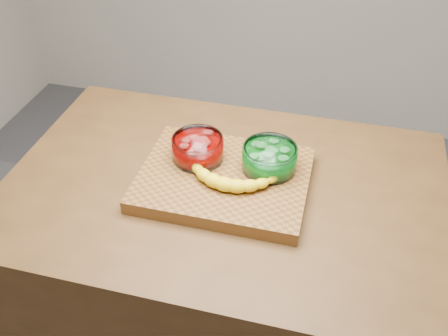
# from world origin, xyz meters

# --- Properties ---
(counter) EXTENTS (1.20, 0.80, 0.90)m
(counter) POSITION_xyz_m (0.00, 0.00, 0.45)
(counter) COLOR #503318
(counter) RESTS_ON ground
(cutting_board) EXTENTS (0.45, 0.35, 0.04)m
(cutting_board) POSITION_xyz_m (0.00, 0.00, 0.92)
(cutting_board) COLOR brown
(cutting_board) RESTS_ON counter
(bowl_red) EXTENTS (0.14, 0.14, 0.07)m
(bowl_red) POSITION_xyz_m (-0.09, 0.05, 0.97)
(bowl_red) COLOR white
(bowl_red) RESTS_ON cutting_board
(bowl_green) EXTENTS (0.15, 0.15, 0.07)m
(bowl_green) POSITION_xyz_m (0.11, 0.05, 0.97)
(bowl_green) COLOR white
(bowl_green) RESTS_ON cutting_board
(banana) EXTENTS (0.28, 0.13, 0.04)m
(banana) POSITION_xyz_m (0.02, -0.03, 0.96)
(banana) COLOR yellow
(banana) RESTS_ON cutting_board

